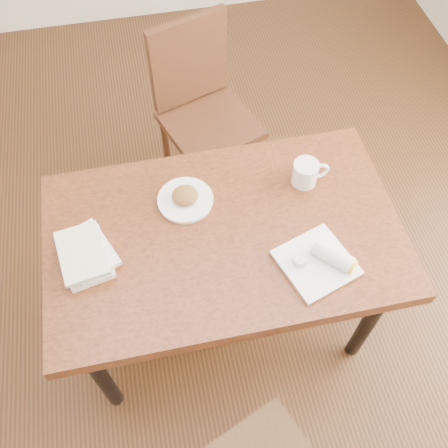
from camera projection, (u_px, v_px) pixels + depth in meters
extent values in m
cube|color=#472814|center=(224.00, 314.00, 2.44)|extent=(4.00, 5.00, 0.01)
cube|color=brown|center=(224.00, 236.00, 1.84)|extent=(1.30, 0.79, 0.06)
cylinder|color=black|center=(101.00, 376.00, 1.93)|extent=(0.06, 0.06, 0.69)
cylinder|color=black|center=(369.00, 321.00, 2.05)|extent=(0.06, 0.06, 0.69)
cylinder|color=black|center=(91.00, 247.00, 2.25)|extent=(0.06, 0.06, 0.69)
cylinder|color=black|center=(324.00, 206.00, 2.38)|extent=(0.06, 0.06, 0.69)
cylinder|color=#482C14|center=(269.00, 425.00, 1.94)|extent=(0.04, 0.04, 0.45)
cylinder|color=#462214|center=(223.00, 125.00, 2.83)|extent=(0.04, 0.04, 0.45)
cylinder|color=#462214|center=(166.00, 149.00, 2.73)|extent=(0.04, 0.04, 0.45)
cylinder|color=#462214|center=(257.00, 166.00, 2.67)|extent=(0.04, 0.04, 0.45)
cylinder|color=#462214|center=(199.00, 194.00, 2.56)|extent=(0.04, 0.04, 0.45)
cube|color=#462214|center=(210.00, 125.00, 2.49)|extent=(0.54, 0.54, 0.04)
cube|color=#462214|center=(189.00, 61.00, 2.37)|extent=(0.39, 0.17, 0.45)
cylinder|color=white|center=(186.00, 201.00, 1.88)|extent=(0.21, 0.21, 0.01)
cylinder|color=white|center=(185.00, 199.00, 1.88)|extent=(0.21, 0.21, 0.01)
ellipsoid|color=#B27538|center=(185.00, 195.00, 1.85)|extent=(0.11, 0.10, 0.05)
cylinder|color=white|center=(305.00, 173.00, 1.90)|extent=(0.10, 0.10, 0.10)
torus|color=white|center=(319.00, 171.00, 1.91)|extent=(0.08, 0.02, 0.08)
cylinder|color=tan|center=(307.00, 165.00, 1.86)|extent=(0.09, 0.09, 0.01)
cylinder|color=#F2E5CC|center=(307.00, 165.00, 1.86)|extent=(0.06, 0.06, 0.00)
cube|color=white|center=(316.00, 263.00, 1.73)|extent=(0.29, 0.29, 0.01)
cube|color=white|center=(316.00, 262.00, 1.73)|extent=(0.30, 0.30, 0.01)
cylinder|color=white|center=(333.00, 255.00, 1.70)|extent=(0.14, 0.15, 0.06)
cylinder|color=yellow|center=(352.00, 266.00, 1.68)|extent=(0.05, 0.05, 0.05)
cylinder|color=silver|center=(300.00, 260.00, 1.71)|extent=(0.05, 0.05, 0.03)
cylinder|color=red|center=(300.00, 258.00, 1.70)|extent=(0.04, 0.04, 0.01)
cube|color=white|center=(86.00, 257.00, 1.74)|extent=(0.20, 0.25, 0.02)
cube|color=silver|center=(88.00, 251.00, 1.73)|extent=(0.22, 0.26, 0.02)
cube|color=#B4CA87|center=(82.00, 253.00, 1.71)|extent=(0.19, 0.24, 0.02)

